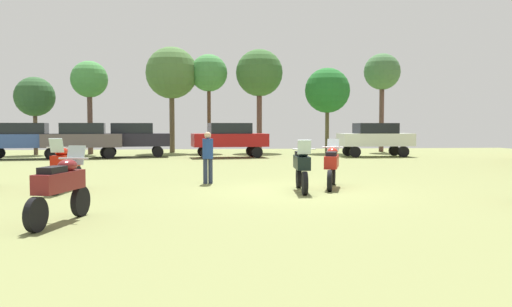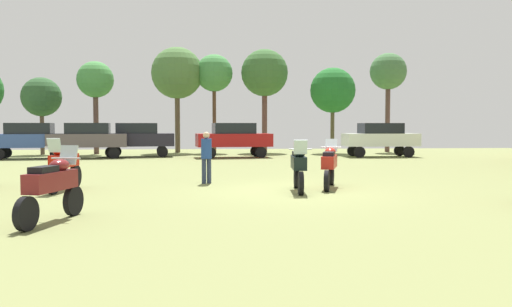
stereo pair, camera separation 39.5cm
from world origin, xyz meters
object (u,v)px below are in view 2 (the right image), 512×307
tree_8 (388,73)px  motorcycle_9 (329,164)px  motorcycle_4 (299,166)px  tree_4 (41,97)px  tree_6 (214,74)px  car_2 (380,137)px  car_1 (137,137)px  tree_2 (333,91)px  person_1 (206,154)px  motorcycle_6 (64,165)px  tree_1 (95,81)px  car_3 (30,138)px  motorcycle_3 (52,185)px  car_4 (88,138)px  car_5 (234,137)px  tree_3 (265,74)px  tree_5 (177,74)px

tree_8 → motorcycle_9: bearing=-113.5°
motorcycle_4 → tree_4: size_ratio=0.45×
tree_4 → tree_6: bearing=9.4°
car_2 → car_1: bearing=84.9°
tree_2 → car_1: bearing=-165.8°
car_2 → person_1: 16.56m
motorcycle_4 → motorcycle_9: bearing=-141.2°
motorcycle_6 → tree_2: 22.86m
tree_1 → car_3: bearing=-120.6°
motorcycle_3 → car_3: 20.61m
motorcycle_4 → person_1: bearing=-35.3°
motorcycle_4 → car_4: size_ratio=0.49×
car_4 → tree_6: tree_6 is taller
motorcycle_9 → tree_4: 23.72m
car_5 → tree_8: bearing=-71.2°
car_4 → tree_2: 15.99m
person_1 → tree_8: bearing=38.8°
car_1 → tree_3: bearing=-67.9°
car_4 → tree_5: tree_5 is taller
car_2 → tree_4: tree_4 is taller
motorcycle_3 → tree_6: tree_6 is taller
person_1 → tree_6: (0.24, 18.95, 4.45)m
car_2 → car_4: 16.99m
motorcycle_9 → tree_8: tree_8 is taller
motorcycle_9 → car_2: (6.43, 14.64, 0.46)m
motorcycle_6 → person_1: (3.98, 1.55, 0.22)m
tree_2 → tree_8: (4.23, 1.19, 1.35)m
motorcycle_4 → car_3: size_ratio=0.49×
motorcycle_4 → car_1: 17.92m
motorcycle_6 → person_1: bearing=-151.2°
motorcycle_6 → car_5: (5.34, 14.73, 0.43)m
car_1 → tree_2: size_ratio=0.78×
car_1 → tree_6: (4.58, 4.63, 4.24)m
motorcycle_3 → person_1: 6.92m
motorcycle_4 → tree_2: tree_2 is taller
car_2 → motorcycle_9: bearing=155.9°
car_4 → tree_8: (19.35, 5.42, 4.39)m
motorcycle_3 → person_1: (2.82, 6.31, 0.24)m
motorcycle_6 → tree_2: (12.18, 19.04, 3.47)m
motorcycle_3 → tree_5: tree_5 is taller
motorcycle_3 → tree_6: (3.06, 25.26, 4.70)m
car_4 → tree_4: size_ratio=0.91×
motorcycle_3 → tree_1: bearing=115.4°
motorcycle_3 → motorcycle_9: bearing=51.1°
motorcycle_3 → car_3: (-7.20, 19.30, 0.46)m
person_1 → tree_4: size_ratio=0.34×
car_5 → tree_4: tree_4 is taller
motorcycle_4 → tree_5: 22.21m
person_1 → tree_5: 19.61m
motorcycle_6 → car_4: (-2.94, 14.81, 0.43)m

